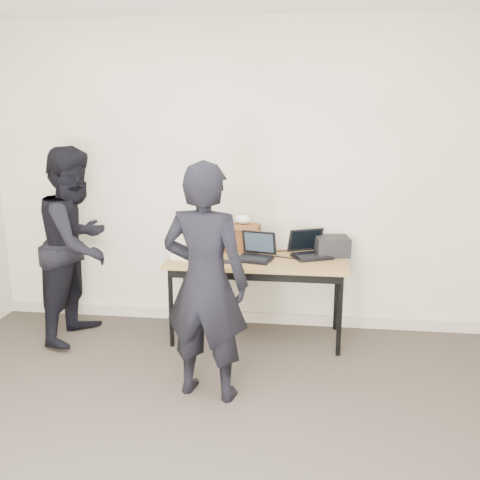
% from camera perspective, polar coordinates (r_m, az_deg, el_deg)
% --- Properties ---
extents(room, '(4.60, 4.60, 2.80)m').
position_cam_1_polar(room, '(2.56, -6.72, 0.11)').
color(room, '#3B342D').
rests_on(room, ground).
extents(desk, '(1.50, 0.65, 0.72)m').
position_cam_1_polar(desk, '(4.52, 1.82, -2.71)').
color(desk, olive).
rests_on(desk, ground).
extents(laptop_beige, '(0.40, 0.39, 0.26)m').
position_cam_1_polar(laptop_beige, '(4.56, -4.66, -1.17)').
color(laptop_beige, beige).
rests_on(laptop_beige, desk).
extents(laptop_center, '(0.34, 0.34, 0.22)m').
position_cam_1_polar(laptop_center, '(4.48, 1.72, -1.40)').
color(laptop_center, black).
rests_on(laptop_center, desk).
extents(laptop_right, '(0.40, 0.39, 0.23)m').
position_cam_1_polar(laptop_right, '(4.59, 7.42, -1.12)').
color(laptop_right, black).
rests_on(laptop_right, desk).
extents(leather_satchel, '(0.37, 0.19, 0.25)m').
position_cam_1_polar(leather_satchel, '(4.71, -0.08, 0.33)').
color(leather_satchel, brown).
rests_on(leather_satchel, desk).
extents(tissue, '(0.14, 0.11, 0.08)m').
position_cam_1_polar(tissue, '(4.67, 0.29, 2.20)').
color(tissue, white).
rests_on(tissue, leather_satchel).
extents(equipment_box, '(0.31, 0.28, 0.16)m').
position_cam_1_polar(equipment_box, '(4.65, 9.81, -0.64)').
color(equipment_box, black).
rests_on(equipment_box, desk).
extents(power_brick, '(0.08, 0.05, 0.03)m').
position_cam_1_polar(power_brick, '(4.36, -1.26, -2.32)').
color(power_brick, black).
rests_on(power_brick, desk).
extents(cables, '(0.91, 0.49, 0.01)m').
position_cam_1_polar(cables, '(4.51, 3.88, -1.93)').
color(cables, black).
rests_on(cables, desk).
extents(person_typist, '(0.66, 0.50, 1.64)m').
position_cam_1_polar(person_typist, '(3.59, -3.71, -4.56)').
color(person_typist, black).
rests_on(person_typist, ground).
extents(person_observer, '(0.71, 0.87, 1.65)m').
position_cam_1_polar(person_observer, '(4.74, -16.99, -0.46)').
color(person_observer, black).
rests_on(person_observer, ground).
extents(baseboard, '(4.50, 0.03, 0.10)m').
position_cam_1_polar(baseboard, '(5.06, -0.23, -8.16)').
color(baseboard, '#BAAD9A').
rests_on(baseboard, ground).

